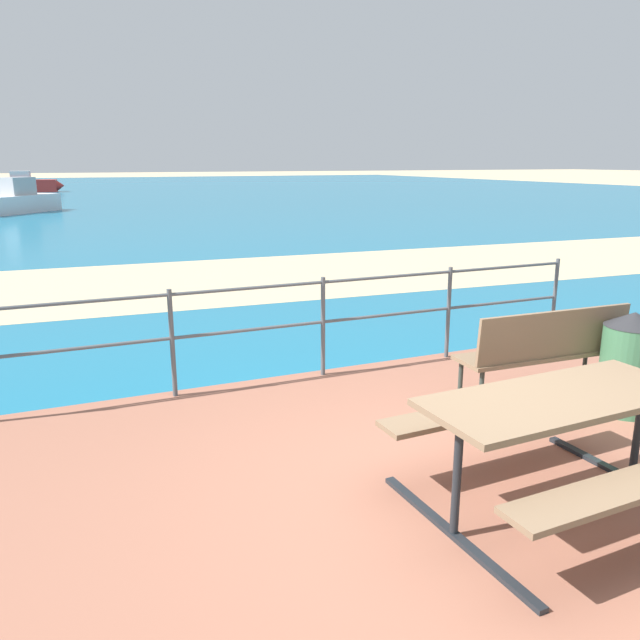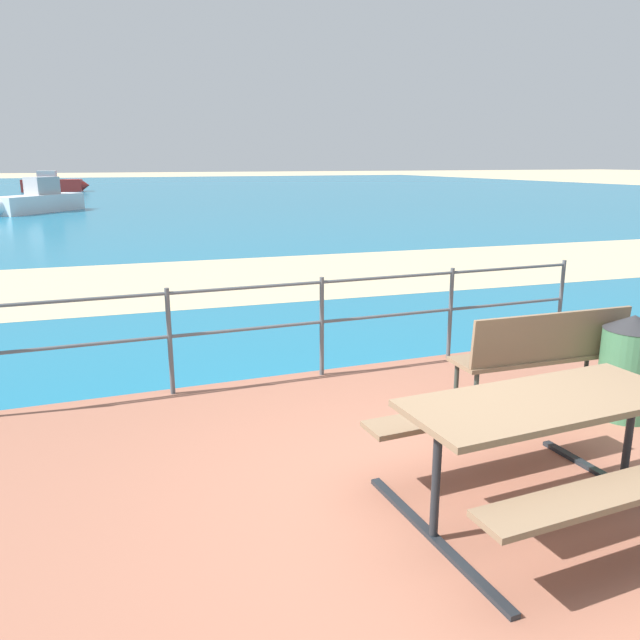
# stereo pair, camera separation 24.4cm
# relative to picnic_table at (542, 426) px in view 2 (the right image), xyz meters

# --- Properties ---
(ground_plane) EXTENTS (240.00, 240.00, 0.00)m
(ground_plane) POSITION_rel_picnic_table_xyz_m (-0.31, 0.35, -0.63)
(ground_plane) COLOR tan
(patio_paving) EXTENTS (6.40, 5.20, 0.06)m
(patio_paving) POSITION_rel_picnic_table_xyz_m (-0.31, 0.35, -0.60)
(patio_paving) COLOR #935B47
(patio_paving) RESTS_ON ground
(sea_water) EXTENTS (90.00, 90.00, 0.01)m
(sea_water) POSITION_rel_picnic_table_xyz_m (-0.31, 40.35, -0.62)
(sea_water) COLOR #196B8E
(sea_water) RESTS_ON ground
(beach_strip) EXTENTS (54.16, 7.32, 0.01)m
(beach_strip) POSITION_rel_picnic_table_xyz_m (-0.31, 8.62, -0.62)
(beach_strip) COLOR tan
(beach_strip) RESTS_ON ground
(picnic_table) EXTENTS (1.75, 1.46, 0.74)m
(picnic_table) POSITION_rel_picnic_table_xyz_m (0.00, 0.00, 0.00)
(picnic_table) COLOR #7A6047
(picnic_table) RESTS_ON patio_paving
(park_bench) EXTENTS (1.55, 0.47, 0.88)m
(park_bench) POSITION_rel_picnic_table_xyz_m (1.13, 1.32, -0.03)
(park_bench) COLOR #7A6047
(park_bench) RESTS_ON patio_paving
(railing_fence) EXTENTS (5.94, 0.04, 1.00)m
(railing_fence) POSITION_rel_picnic_table_xyz_m (-0.31, 2.82, 0.07)
(railing_fence) COLOR #4C5156
(railing_fence) RESTS_ON patio_paving
(trash_bin) EXTENTS (0.47, 0.47, 0.88)m
(trash_bin) POSITION_rel_picnic_table_xyz_m (1.69, 0.94, -0.13)
(trash_bin) COLOR #386B47
(trash_bin) RESTS_ON patio_paving
(boat_near) EXTENTS (4.52, 1.83, 1.44)m
(boat_near) POSITION_rel_picnic_table_xyz_m (-3.97, 45.98, -0.11)
(boat_near) COLOR red
(boat_near) RESTS_ON sea_water
(boat_mid) EXTENTS (3.80, 4.34, 1.47)m
(boat_mid) POSITION_rel_picnic_table_xyz_m (-4.08, 26.52, -0.14)
(boat_mid) COLOR silver
(boat_mid) RESTS_ON sea_water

